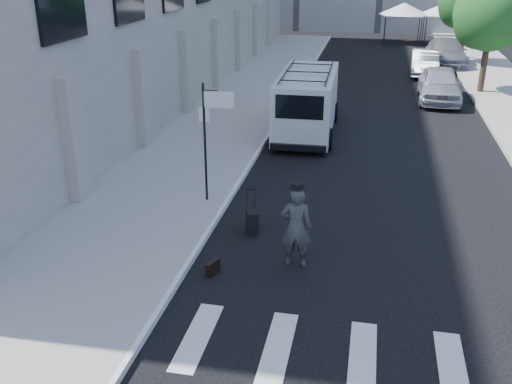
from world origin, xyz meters
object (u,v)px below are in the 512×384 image
at_px(parked_car_a, 439,84).
at_px(parked_car_b, 425,63).
at_px(businessman, 296,227).
at_px(parked_car_c, 446,52).
at_px(cargo_van, 307,102).
at_px(briefcase, 213,267).
at_px(suitcase, 252,222).

height_order(parked_car_a, parked_car_b, parked_car_a).
bearing_deg(businessman, parked_car_c, -105.61).
height_order(businessman, cargo_van, cargo_van).
distance_m(briefcase, cargo_van, 11.95).
relative_size(suitcase, parked_car_a, 0.24).
relative_size(briefcase, parked_car_b, 0.10).
bearing_deg(cargo_van, parked_car_a, 47.44).
distance_m(businessman, parked_car_a, 18.40).
bearing_deg(cargo_van, suitcase, -93.07).
bearing_deg(parked_car_b, cargo_van, -110.15).
bearing_deg(parked_car_b, parked_car_a, -85.29).
distance_m(suitcase, cargo_van, 9.65).
bearing_deg(parked_car_c, briefcase, -106.28).
bearing_deg(businessman, parked_car_b, -103.80).
height_order(briefcase, parked_car_c, parked_car_c).
xyz_separation_m(parked_car_a, parked_car_c, (1.31, 10.31, 0.01)).
distance_m(businessman, parked_car_b, 24.95).
height_order(parked_car_b, parked_car_c, parked_car_c).
distance_m(cargo_van, parked_car_a, 8.91).
height_order(parked_car_a, parked_car_c, parked_car_c).
relative_size(businessman, parked_car_a, 0.41).
relative_size(briefcase, cargo_van, 0.07).
relative_size(cargo_van, parked_car_a, 1.35).
distance_m(cargo_van, parked_car_b, 14.58).
distance_m(cargo_van, parked_car_c, 18.46).
bearing_deg(parked_car_a, parked_car_b, 93.89).
height_order(cargo_van, parked_car_b, cargo_van).
height_order(cargo_van, parked_car_a, cargo_van).
bearing_deg(cargo_van, businessman, -85.74).
distance_m(suitcase, parked_car_c, 27.63).
distance_m(parked_car_a, parked_car_b, 6.77).
relative_size(businessman, suitcase, 1.68).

